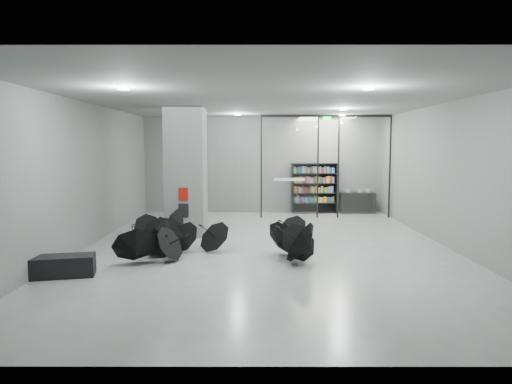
{
  "coord_description": "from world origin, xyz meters",
  "views": [
    {
      "loc": [
        -0.29,
        -12.73,
        2.8
      ],
      "look_at": [
        -0.3,
        1.5,
        1.4
      ],
      "focal_mm": 32.95,
      "sensor_mm": 36.0,
      "label": 1
    }
  ],
  "objects_px": {
    "bookshelf": "(314,188)",
    "shop_counter": "(357,203)",
    "column": "(186,171)",
    "bench": "(61,266)",
    "umbrella_cluster": "(210,243)"
  },
  "relations": [
    {
      "from": "bookshelf",
      "to": "umbrella_cluster",
      "type": "relative_size",
      "value": 0.37
    },
    {
      "from": "bench",
      "to": "bookshelf",
      "type": "height_order",
      "value": "bookshelf"
    },
    {
      "from": "bench",
      "to": "bookshelf",
      "type": "distance_m",
      "value": 11.7
    },
    {
      "from": "shop_counter",
      "to": "umbrella_cluster",
      "type": "xyz_separation_m",
      "value": [
        -5.4,
        -7.52,
        -0.14
      ]
    },
    {
      "from": "bench",
      "to": "shop_counter",
      "type": "height_order",
      "value": "shop_counter"
    },
    {
      "from": "bookshelf",
      "to": "umbrella_cluster",
      "type": "distance_m",
      "value": 8.41
    },
    {
      "from": "bookshelf",
      "to": "shop_counter",
      "type": "distance_m",
      "value": 1.87
    },
    {
      "from": "column",
      "to": "shop_counter",
      "type": "distance_m",
      "value": 8.11
    },
    {
      "from": "column",
      "to": "bench",
      "type": "xyz_separation_m",
      "value": [
        -2.0,
        -4.85,
        -1.78
      ]
    },
    {
      "from": "bench",
      "to": "umbrella_cluster",
      "type": "bearing_deg",
      "value": 21.36
    },
    {
      "from": "bookshelf",
      "to": "shop_counter",
      "type": "xyz_separation_m",
      "value": [
        1.77,
        -0.03,
        -0.61
      ]
    },
    {
      "from": "column",
      "to": "bench",
      "type": "distance_m",
      "value": 5.54
    },
    {
      "from": "column",
      "to": "umbrella_cluster",
      "type": "bearing_deg",
      "value": -70.3
    },
    {
      "from": "column",
      "to": "umbrella_cluster",
      "type": "height_order",
      "value": "column"
    },
    {
      "from": "shop_counter",
      "to": "umbrella_cluster",
      "type": "distance_m",
      "value": 9.26
    }
  ]
}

